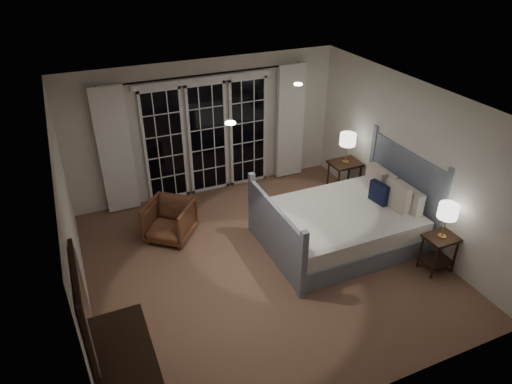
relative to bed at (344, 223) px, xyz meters
name	(u,v)px	position (x,y,z in m)	size (l,w,h in m)	color
floor	(263,263)	(-1.41, 0.01, -0.35)	(5.00, 5.00, 0.00)	brown
ceiling	(264,104)	(-1.41, 0.01, 2.15)	(5.00, 5.00, 0.00)	silver
wall_left	(72,233)	(-3.91, 0.01, 0.90)	(0.02, 5.00, 2.50)	white
wall_right	(408,159)	(1.09, 0.01, 0.90)	(0.02, 5.00, 2.50)	white
wall_back	(206,128)	(-1.41, 2.51, 0.90)	(5.00, 0.02, 2.50)	white
wall_front	(372,312)	(-1.41, -2.49, 0.90)	(5.00, 0.02, 2.50)	white
french_doors	(208,137)	(-1.41, 2.47, 0.74)	(2.50, 0.04, 2.20)	black
curtain_rod	(205,75)	(-1.41, 2.41, 1.90)	(0.03, 0.03, 3.50)	black
curtain_left	(115,151)	(-3.06, 2.39, 0.80)	(0.55, 0.10, 2.25)	white
curtain_right	(290,122)	(0.24, 2.39, 0.80)	(0.55, 0.10, 2.25)	white
downlight_a	(298,84)	(-0.61, 0.61, 2.14)	(0.12, 0.12, 0.01)	white
downlight_b	(230,123)	(-2.01, -0.39, 2.14)	(0.12, 0.12, 0.01)	white
bed	(344,223)	(0.00, 0.00, 0.00)	(2.38, 1.72, 1.40)	gray
nightstand_left	(439,248)	(0.86, -1.15, 0.04)	(0.45, 0.36, 0.59)	#301C10
nightstand_right	(344,174)	(0.78, 1.22, 0.13)	(0.55, 0.44, 0.71)	#301C10
lamp_left	(448,212)	(0.86, -1.15, 0.67)	(0.28, 0.28, 0.54)	#B58148
lamp_right	(348,140)	(0.78, 1.22, 0.81)	(0.29, 0.29, 0.56)	#B58148
armchair	(170,221)	(-2.51, 1.21, -0.02)	(0.69, 0.71, 0.64)	brown
mirror	(86,316)	(-3.88, -1.79, 1.20)	(0.05, 0.85, 1.00)	#301C10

